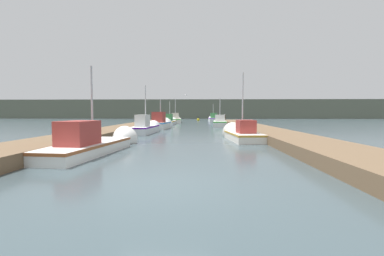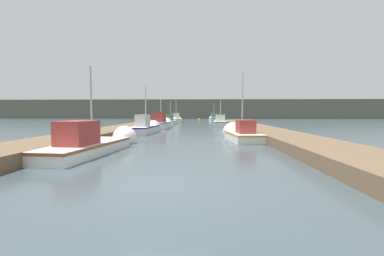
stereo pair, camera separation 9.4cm
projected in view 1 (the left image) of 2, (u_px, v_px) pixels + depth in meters
name	position (u px, v px, depth m)	size (l,w,h in m)	color
ground_plane	(159.00, 186.00, 5.89)	(200.00, 200.00, 0.00)	#38474C
dock_left	(123.00, 129.00, 22.03)	(2.66, 40.00, 0.48)	brown
dock_right	(257.00, 129.00, 21.65)	(2.66, 40.00, 0.48)	brown
distant_shore_ridge	(197.00, 109.00, 74.42)	(120.00, 16.00, 5.00)	#565B4C
fishing_boat_0	(98.00, 143.00, 11.00)	(2.12, 6.42, 4.04)	silver
fishing_boat_1	(240.00, 134.00, 15.91)	(1.96, 5.02, 4.53)	silver
fishing_boat_2	(146.00, 127.00, 20.78)	(1.65, 5.30, 4.19)	silver
fishing_boat_3	(161.00, 123.00, 26.40)	(1.86, 4.67, 3.37)	silver
fishing_boat_4	(220.00, 123.00, 30.90)	(1.82, 4.58, 3.82)	silver
fishing_boat_5	(170.00, 121.00, 35.88)	(1.49, 6.34, 3.59)	silver
fishing_boat_6	(175.00, 120.00, 41.37)	(2.19, 6.14, 4.50)	silver
fishing_boat_7	(213.00, 119.00, 45.22)	(1.69, 4.97, 3.47)	silver
mooring_piling_0	(225.00, 119.00, 37.15)	(0.25, 0.25, 1.36)	#473523
mooring_piling_1	(171.00, 119.00, 46.18)	(0.34, 0.34, 0.97)	#473523
channel_buoy	(198.00, 120.00, 51.37)	(0.54, 0.54, 1.04)	gold
seagull_lead	(186.00, 95.00, 33.27)	(0.49, 0.45, 0.12)	white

